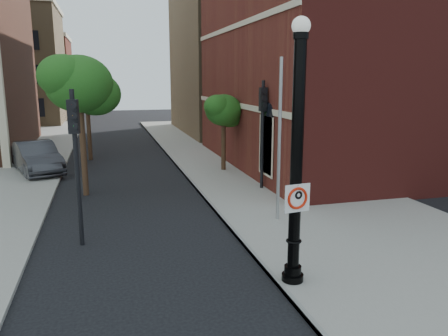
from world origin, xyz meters
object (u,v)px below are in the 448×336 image
object	(u,v)px
parked_car	(37,158)
traffic_signal_left	(75,142)
no_parking_sign	(297,198)
lamppost	(296,169)
traffic_signal_right	(263,117)

from	to	relation	value
parked_car	traffic_signal_left	xyz separation A→B (m)	(2.66, -11.10, 2.28)
no_parking_sign	parked_car	size ratio (longest dim) A/B	0.13
parked_car	traffic_signal_left	distance (m)	11.64
lamppost	traffic_signal_left	world-z (taller)	lamppost
traffic_signal_left	traffic_signal_right	bearing A→B (deg)	40.44
lamppost	no_parking_sign	bearing A→B (deg)	-96.97
traffic_signal_right	traffic_signal_left	bearing A→B (deg)	-148.61
traffic_signal_left	no_parking_sign	bearing A→B (deg)	-31.63
parked_car	traffic_signal_right	bearing A→B (deg)	-51.65
lamppost	traffic_signal_right	xyz separation A→B (m)	(2.40, 8.67, 0.37)
lamppost	traffic_signal_left	distance (m)	6.45
traffic_signal_left	traffic_signal_right	size ratio (longest dim) A/B	0.96
no_parking_sign	traffic_signal_right	world-z (taller)	traffic_signal_right
lamppost	parked_car	xyz separation A→B (m)	(-7.68, 15.15, -2.04)
lamppost	no_parking_sign	world-z (taller)	lamppost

